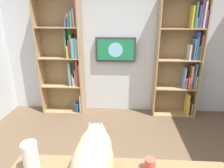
{
  "coord_description": "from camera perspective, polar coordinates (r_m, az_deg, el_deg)",
  "views": [
    {
      "loc": [
        -0.1,
        1.52,
        1.86
      ],
      "look_at": [
        0.06,
        -1.01,
        0.97
      ],
      "focal_mm": 31.17,
      "sensor_mm": 36.0,
      "label": 1
    }
  ],
  "objects": [
    {
      "name": "paper_towel_roll",
      "position": [
        1.6,
        -22.72,
        -19.34
      ],
      "size": [
        0.11,
        0.11,
        0.25
      ],
      "primitive_type": "cylinder",
      "color": "white",
      "rests_on": "desk"
    },
    {
      "name": "cat",
      "position": [
        1.39,
        -5.55,
        -21.03
      ],
      "size": [
        0.29,
        0.69,
        0.38
      ],
      "color": "#D1B284",
      "rests_on": "desk"
    },
    {
      "name": "wall_mounted_tv",
      "position": [
        3.72,
        1.05,
        10.03
      ],
      "size": [
        0.75,
        0.07,
        0.46
      ],
      "color": "#333338"
    },
    {
      "name": "bookshelf_left",
      "position": [
        3.83,
        20.37,
        7.16
      ],
      "size": [
        0.81,
        0.28,
        2.21
      ],
      "color": "tan",
      "rests_on": "ground"
    },
    {
      "name": "bookshelf_right",
      "position": [
        3.82,
        -13.45,
        7.76
      ],
      "size": [
        0.81,
        0.28,
        2.23
      ],
      "color": "tan",
      "rests_on": "ground"
    },
    {
      "name": "coffee_mug",
      "position": [
        1.58,
        11.06,
        -22.12
      ],
      "size": [
        0.08,
        0.08,
        0.1
      ],
      "primitive_type": "cylinder",
      "color": "#D84C3F",
      "rests_on": "desk"
    },
    {
      "name": "wall_back",
      "position": [
        3.79,
        1.97,
        11.54
      ],
      "size": [
        4.52,
        0.06,
        2.7
      ],
      "primitive_type": "cube",
      "color": "silver",
      "rests_on": "ground"
    }
  ]
}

